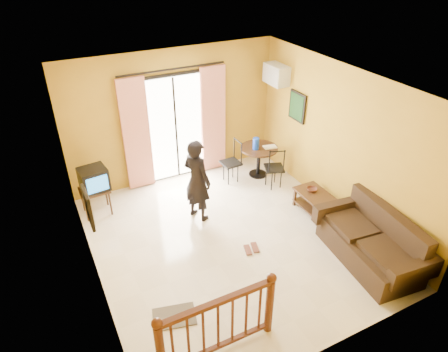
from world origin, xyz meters
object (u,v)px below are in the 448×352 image
standing_person (197,180)px  dining_table (259,153)px  sofa (372,243)px  coffee_table (317,201)px  television (94,179)px

standing_person → dining_table: bearing=-91.4°
sofa → coffee_table: bearing=96.6°
coffee_table → sofa: sofa is taller
television → sofa: size_ratio=0.27×
television → sofa: bearing=-48.7°
television → standing_person: standing_person is taller
sofa → standing_person: (-2.07, 2.35, 0.47)m
television → standing_person: (1.66, -0.98, 0.05)m
sofa → television: bearing=144.4°
television → coffee_table: (3.72, -1.92, -0.48)m
television → standing_person: bearing=-37.5°
coffee_table → sofa: size_ratio=0.47×
television → coffee_table: television is taller
dining_table → coffee_table: 1.78m
television → dining_table: (3.47, -0.17, -0.22)m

